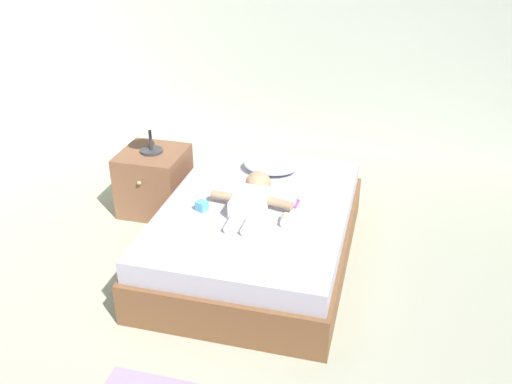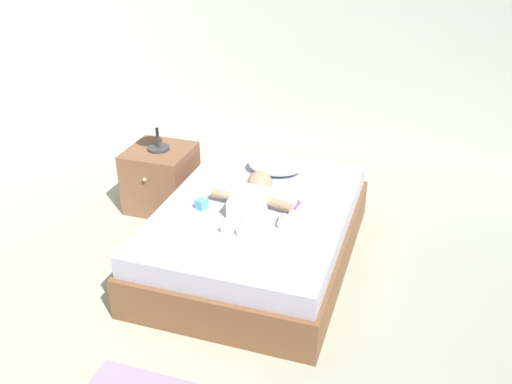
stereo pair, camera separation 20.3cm
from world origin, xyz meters
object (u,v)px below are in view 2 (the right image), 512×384
object	(u,v)px
bed	(256,233)
toy_block	(202,204)
toothbrush	(298,204)
nightstand	(161,178)
baby	(252,197)
baby_bottle	(282,220)
pillow	(276,165)
lamp	(156,118)

from	to	relation	value
bed	toy_block	distance (m)	0.43
toothbrush	nightstand	world-z (taller)	nightstand
bed	toy_block	xyz separation A→B (m)	(-0.32, -0.15, 0.25)
toothbrush	bed	bearing A→B (deg)	-160.67
baby	baby_bottle	size ratio (longest dim) A/B	6.31
pillow	baby	xyz separation A→B (m)	(0.00, -0.54, 0.01)
bed	baby	xyz separation A→B (m)	(-0.02, -0.02, 0.28)
bed	toothbrush	distance (m)	0.35
baby_bottle	bed	bearing A→B (deg)	142.16
nightstand	baby_bottle	size ratio (longest dim) A/B	5.23
lamp	nightstand	bearing A→B (deg)	-90.00
toy_block	toothbrush	bearing A→B (deg)	22.37
nightstand	lamp	bearing A→B (deg)	90.00
toothbrush	nightstand	xyz separation A→B (m)	(-1.20, 0.39, -0.18)
lamp	baby_bottle	distance (m)	1.37
nightstand	baby_bottle	xyz separation A→B (m)	(1.17, -0.65, 0.21)
baby	pillow	bearing A→B (deg)	90.00
toy_block	baby_bottle	xyz separation A→B (m)	(0.55, -0.03, 0.00)
bed	nightstand	size ratio (longest dim) A/B	3.39
baby	lamp	distance (m)	1.08
baby	toothbrush	xyz separation A→B (m)	(0.28, 0.11, -0.06)
pillow	nightstand	bearing A→B (deg)	-177.03
lamp	pillow	bearing A→B (deg)	2.97
lamp	toy_block	distance (m)	0.93
bed	baby	bearing A→B (deg)	-139.02
toothbrush	lamp	distance (m)	1.30
nightstand	toy_block	bearing A→B (deg)	-45.22
baby	lamp	size ratio (longest dim) A/B	1.78
baby	lamp	world-z (taller)	lamp
pillow	baby	bearing A→B (deg)	-90.00
baby	toy_block	distance (m)	0.33
lamp	baby_bottle	world-z (taller)	lamp
bed	lamp	distance (m)	1.18
toy_block	baby_bottle	bearing A→B (deg)	-3.10
toothbrush	lamp	bearing A→B (deg)	162.22
bed	toothbrush	xyz separation A→B (m)	(0.26, 0.09, 0.22)
baby	lamp	xyz separation A→B (m)	(-0.92, 0.49, 0.26)
lamp	toy_block	size ratio (longest dim) A/B	4.11
bed	nightstand	bearing A→B (deg)	153.16
nightstand	toy_block	xyz separation A→B (m)	(0.62, -0.63, 0.21)
pillow	toy_block	distance (m)	0.74
bed	nightstand	world-z (taller)	nightstand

